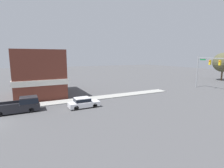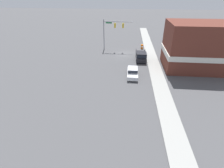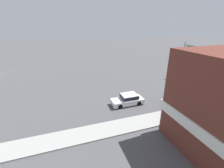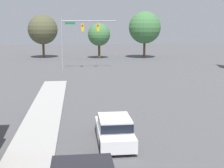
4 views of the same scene
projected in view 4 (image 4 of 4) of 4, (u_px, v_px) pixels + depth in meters
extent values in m
cylinder|color=gray|center=(62.00, 44.00, 43.64)|extent=(0.22, 0.22, 7.26)
cylinder|color=gray|center=(89.00, 21.00, 43.48)|extent=(7.61, 0.18, 0.18)
cube|color=gold|center=(83.00, 27.00, 43.55)|extent=(0.36, 0.36, 1.05)
sphere|color=red|center=(83.00, 25.00, 43.29)|extent=(0.22, 0.22, 0.22)
cube|color=gold|center=(98.00, 27.00, 43.79)|extent=(0.36, 0.36, 1.05)
sphere|color=red|center=(98.00, 25.00, 43.53)|extent=(0.22, 0.22, 0.22)
cube|color=#196B38|center=(70.00, 23.00, 43.25)|extent=(1.40, 0.04, 0.30)
cylinder|color=black|center=(98.00, 129.00, 17.93)|extent=(0.22, 0.66, 0.66)
cylinder|color=black|center=(124.00, 128.00, 18.11)|extent=(0.22, 0.66, 0.66)
cylinder|color=black|center=(102.00, 146.00, 15.32)|extent=(0.22, 0.66, 0.66)
cylinder|color=black|center=(133.00, 145.00, 15.50)|extent=(0.22, 0.66, 0.66)
cube|color=silver|center=(114.00, 133.00, 16.68)|extent=(1.77, 4.31, 0.65)
cube|color=silver|center=(115.00, 123.00, 16.31)|extent=(1.62, 2.07, 0.63)
cube|color=black|center=(115.00, 123.00, 16.31)|extent=(1.64, 2.15, 0.44)
cylinder|color=#4C3823|center=(44.00, 50.00, 59.93)|extent=(0.44, 0.44, 2.88)
sphere|color=#4C4C33|center=(43.00, 29.00, 59.19)|extent=(5.61, 5.61, 5.61)
cylinder|color=#4C3823|center=(99.00, 52.00, 59.11)|extent=(0.44, 0.44, 2.58)
sphere|color=#3D703D|center=(99.00, 35.00, 58.52)|extent=(4.21, 4.21, 4.21)
cylinder|color=#4C3823|center=(144.00, 50.00, 59.78)|extent=(0.44, 0.44, 3.05)
sphere|color=#3D703D|center=(145.00, 28.00, 58.99)|extent=(6.06, 6.06, 6.06)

